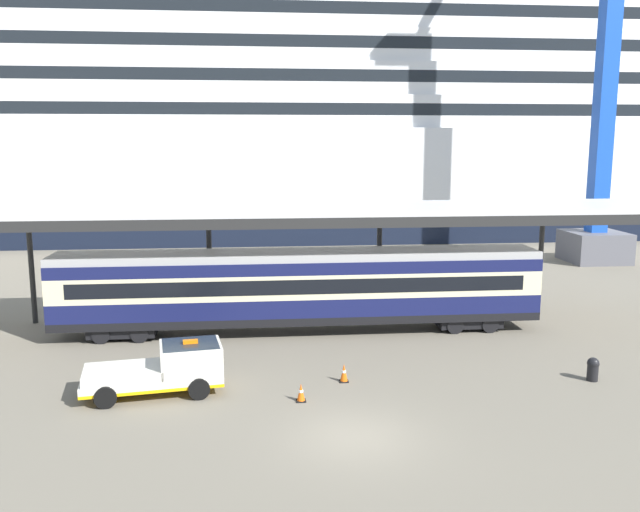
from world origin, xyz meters
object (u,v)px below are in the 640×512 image
Objects in this scene: service_truck at (166,368)px; traffic_cone_mid at (301,393)px; train_carriage at (299,287)px; quay_bollard at (593,368)px; cruise_ship at (172,109)px; traffic_cone_near at (344,373)px; dockside_crane at (619,50)px.

traffic_cone_mid is (5.04, -1.37, -0.65)m from service_truck.
quay_bollard is (11.25, -8.11, -1.80)m from train_carriage.
train_carriage is 35.12× the size of traffic_cone_mid.
quay_bollard reaches higher than traffic_cone_mid.
train_carriage is at bearing 54.17° from service_truck.
traffic_cone_mid is 11.85m from quay_bollard.
traffic_cone_mid is at bearing -15.19° from service_truck.
cruise_ship is 26.16× the size of service_truck.
service_truck is 7.27× the size of traffic_cone_near.
train_carriage is (10.44, -38.62, -10.49)m from cruise_ship.
service_truck is at bearing 178.79° from quay_bollard.
dockside_crane reaches higher than cruise_ship.
quay_bollard is (11.80, 1.01, 0.18)m from traffic_cone_mid.
dockside_crane is (25.63, 17.57, 14.01)m from train_carriage.
traffic_cone_mid is at bearing -175.10° from quay_bollard.
train_carriage is at bearing -145.56° from dockside_crane.
service_truck is (4.84, -46.38, -11.81)m from cruise_ship.
cruise_ship is 190.29× the size of traffic_cone_near.
traffic_cone_near is (6.89, 0.49, -0.62)m from service_truck.
traffic_cone_near is at bearing -75.66° from cruise_ship.
service_truck is at bearing -140.95° from dockside_crane.
service_truck reaches higher than quay_bollard.
traffic_cone_mid is 0.71× the size of quay_bollard.
cruise_ship is 41.36m from train_carriage.
service_truck is at bearing -125.83° from train_carriage.
quay_bollard is at bearing -35.78° from train_carriage.
cruise_ship reaches higher than traffic_cone_near.
train_carriage is at bearing -74.88° from cruise_ship.
train_carriage is 9.35m from traffic_cone_mid.
service_truck is at bearing 164.81° from traffic_cone_mid.
quay_bollard is (9.95, -0.85, 0.15)m from traffic_cone_near.
cruise_ship is at bearing 149.73° from dockside_crane.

